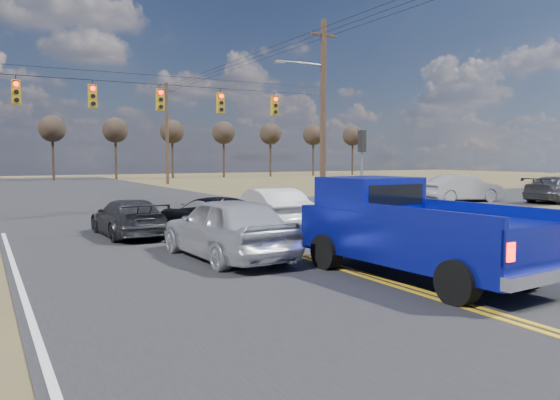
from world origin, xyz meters
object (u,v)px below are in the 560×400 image
silver_suv (227,228)px  black_suv (213,217)px  cross_car_east_near (462,188)px  dgrey_car_queue (128,218)px  cross_car_east_far (560,190)px  white_car_queue (268,208)px  pickup_truck (410,230)px

silver_suv → black_suv: bearing=-109.8°
silver_suv → cross_car_east_near: bearing=-156.0°
silver_suv → dgrey_car_queue: silver_suv is taller
silver_suv → cross_car_east_far: size_ratio=0.92×
white_car_queue → cross_car_east_far: size_ratio=0.87×
black_suv → cross_car_east_near: 19.41m
pickup_truck → cross_car_east_far: (21.55, 10.95, -0.29)m
white_car_queue → silver_suv: bearing=56.9°
dgrey_car_queue → cross_car_east_near: 21.20m
black_suv → cross_car_east_near: size_ratio=0.99×
silver_suv → white_car_queue: 6.18m
cross_car_east_near → cross_car_east_far: 5.67m
pickup_truck → silver_suv: size_ratio=1.22×
pickup_truck → black_suv: size_ratio=1.21×
cross_car_east_near → cross_car_east_far: (4.80, -3.02, -0.04)m
pickup_truck → white_car_queue: bearing=78.3°
silver_suv → white_car_queue: silver_suv is taller
pickup_truck → white_car_queue: 8.91m
pickup_truck → dgrey_car_queue: size_ratio=1.37×
silver_suv → black_suv: silver_suv is taller
pickup_truck → black_suv: 7.79m
dgrey_car_queue → cross_car_east_far: 25.53m
dgrey_car_queue → white_car_queue: bearing=173.3°
black_suv → cross_car_east_near: bearing=-168.0°
black_suv → dgrey_car_queue: (-2.34, 1.71, -0.05)m
pickup_truck → cross_car_east_near: pickup_truck is taller
silver_suv → black_suv: size_ratio=0.99×
white_car_queue → cross_car_east_far: cross_car_east_far is taller
dgrey_car_queue → cross_car_east_near: size_ratio=0.88×
cross_car_east_near → silver_suv: bearing=124.5°
black_suv → dgrey_car_queue: black_suv is taller
white_car_queue → cross_car_east_near: cross_car_east_near is taller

